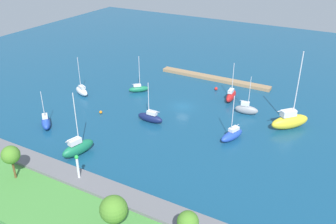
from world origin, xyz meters
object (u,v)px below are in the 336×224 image
(sailboat_green_inner_mooring, at_px, (78,148))
(mooring_buoy_red, at_px, (216,89))
(park_tree_midwest, at_px, (11,155))
(sailboat_yellow_by_breakwater, at_px, (290,121))
(park_tree_center, at_px, (114,209))
(sailboat_gray_near_pier, at_px, (246,109))
(sailboat_green_center_basin, at_px, (139,89))
(mooring_buoy_orange, at_px, (101,112))
(sailboat_navy_mid_basin, at_px, (150,117))
(harbor_beacon, at_px, (78,165))
(sailboat_white_outer_mooring, at_px, (82,91))
(sailboat_red_east_end, at_px, (231,96))
(park_tree_mideast, at_px, (188,222))
(sailboat_blue_west_end, at_px, (232,135))
(sailboat_blue_far_north, at_px, (46,122))
(pier_dock, at_px, (214,78))

(sailboat_green_inner_mooring, bearing_deg, mooring_buoy_red, -1.32)
(park_tree_midwest, distance_m, sailboat_yellow_by_breakwater, 47.41)
(park_tree_center, relative_size, sailboat_gray_near_pier, 0.65)
(sailboat_green_center_basin, distance_m, sailboat_green_inner_mooring, 26.79)
(sailboat_green_inner_mooring, relative_size, mooring_buoy_orange, 17.75)
(sailboat_yellow_by_breakwater, relative_size, mooring_buoy_orange, 23.95)
(sailboat_navy_mid_basin, relative_size, sailboat_green_inner_mooring, 0.73)
(harbor_beacon, relative_size, sailboat_green_inner_mooring, 0.34)
(sailboat_green_center_basin, relative_size, sailboat_white_outer_mooring, 0.97)
(park_tree_center, bearing_deg, sailboat_yellow_by_breakwater, -107.62)
(park_tree_midwest, relative_size, sailboat_red_east_end, 0.62)
(mooring_buoy_orange, bearing_deg, sailboat_green_center_basin, -93.13)
(park_tree_mideast, xyz_separation_m, sailboat_navy_mid_basin, (20.34, -25.17, -4.03))
(park_tree_center, height_order, sailboat_yellow_by_breakwater, sailboat_yellow_by_breakwater)
(sailboat_blue_west_end, xyz_separation_m, sailboat_blue_far_north, (31.80, 12.59, 0.07))
(sailboat_gray_near_pier, distance_m, sailboat_yellow_by_breakwater, 8.94)
(sailboat_navy_mid_basin, height_order, sailboat_white_outer_mooring, sailboat_white_outer_mooring)
(sailboat_blue_west_end, bearing_deg, mooring_buoy_red, -130.88)
(sailboat_gray_near_pier, height_order, sailboat_blue_far_north, sailboat_gray_near_pier)
(park_tree_midwest, bearing_deg, park_tree_mideast, -179.35)
(pier_dock, distance_m, sailboat_navy_mid_basin, 26.18)
(park_tree_mideast, height_order, sailboat_red_east_end, sailboat_red_east_end)
(pier_dock, relative_size, sailboat_blue_far_north, 3.80)
(sailboat_blue_far_north, distance_m, sailboat_green_inner_mooring, 12.20)
(sailboat_green_center_basin, height_order, sailboat_yellow_by_breakwater, sailboat_yellow_by_breakwater)
(sailboat_white_outer_mooring, distance_m, mooring_buoy_red, 30.33)
(park_tree_mideast, bearing_deg, harbor_beacon, -11.19)
(pier_dock, relative_size, harbor_beacon, 7.45)
(sailboat_red_east_end, bearing_deg, sailboat_gray_near_pier, -136.13)
(harbor_beacon, bearing_deg, mooring_buoy_red, -95.25)
(park_tree_center, xyz_separation_m, sailboat_yellow_by_breakwater, (-11.89, -37.42, -2.97))
(sailboat_blue_west_end, relative_size, sailboat_white_outer_mooring, 0.98)
(sailboat_green_center_basin, bearing_deg, mooring_buoy_red, -10.52)
(park_tree_mideast, bearing_deg, sailboat_yellow_by_breakwater, -95.42)
(park_tree_midwest, height_order, sailboat_red_east_end, sailboat_red_east_end)
(sailboat_green_center_basin, height_order, sailboat_red_east_end, sailboat_green_center_basin)
(sailboat_red_east_end, height_order, sailboat_white_outer_mooring, sailboat_white_outer_mooring)
(sailboat_blue_west_end, height_order, sailboat_gray_near_pier, sailboat_blue_west_end)
(sailboat_navy_mid_basin, xyz_separation_m, mooring_buoy_red, (-5.16, -20.32, -0.59))
(sailboat_blue_far_north, bearing_deg, mooring_buoy_red, 97.40)
(sailboat_red_east_end, relative_size, mooring_buoy_red, 11.17)
(sailboat_blue_west_end, xyz_separation_m, sailboat_navy_mid_basin, (15.89, 1.41, 0.04))
(sailboat_blue_far_north, relative_size, mooring_buoy_red, 9.74)
(harbor_beacon, relative_size, park_tree_mideast, 0.71)
(park_tree_mideast, height_order, mooring_buoy_red, park_tree_mideast)
(sailboat_yellow_by_breakwater, bearing_deg, mooring_buoy_red, 103.79)
(sailboat_green_center_basin, bearing_deg, sailboat_blue_far_north, -147.90)
(sailboat_yellow_by_breakwater, height_order, mooring_buoy_orange, sailboat_yellow_by_breakwater)
(park_tree_mideast, relative_size, mooring_buoy_red, 7.04)
(harbor_beacon, bearing_deg, sailboat_green_center_basin, -70.99)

